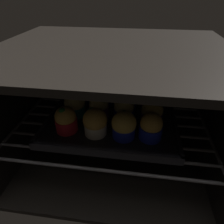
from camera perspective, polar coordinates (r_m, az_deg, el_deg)
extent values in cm
cube|color=black|center=(68.05, 0.13, -12.26)|extent=(59.00, 47.00, 1.50)
cube|color=black|center=(49.20, 0.19, 17.87)|extent=(59.00, 47.00, 1.50)
cube|color=black|center=(76.57, 2.49, 9.63)|extent=(59.00, 1.50, 34.00)
cube|color=black|center=(66.35, -25.29, 2.17)|extent=(1.50, 47.00, 34.00)
cube|color=black|center=(60.60, 28.21, -1.76)|extent=(1.50, 47.00, 34.00)
cylinder|color=#4C494C|center=(44.86, -3.28, -16.76)|extent=(54.00, 0.80, 0.80)
cylinder|color=#4C494C|center=(47.96, -2.21, -12.44)|extent=(54.00, 0.80, 0.80)
cylinder|color=#4C494C|center=(51.31, -1.30, -8.66)|extent=(54.00, 0.80, 0.80)
cylinder|color=#4C494C|center=(54.87, -0.52, -5.35)|extent=(54.00, 0.80, 0.80)
cylinder|color=#4C494C|center=(58.60, 0.15, -2.45)|extent=(54.00, 0.80, 0.80)
cylinder|color=#4C494C|center=(62.47, 0.74, 0.09)|extent=(54.00, 0.80, 0.80)
cylinder|color=#4C494C|center=(66.45, 1.26, 2.34)|extent=(54.00, 0.80, 0.80)
cylinder|color=#4C494C|center=(70.52, 1.72, 4.32)|extent=(54.00, 0.80, 0.80)
cylinder|color=#4C494C|center=(74.68, 2.13, 6.09)|extent=(54.00, 0.80, 0.80)
cylinder|color=#4C494C|center=(67.12, -23.34, -0.38)|extent=(0.80, 42.00, 0.80)
cylinder|color=#4C494C|center=(61.81, 25.87, -4.23)|extent=(0.80, 42.00, 0.80)
cube|color=black|center=(57.11, 0.00, -2.30)|extent=(36.48, 29.10, 1.20)
cube|color=black|center=(45.76, -2.48, -11.53)|extent=(36.48, 0.80, 1.00)
cube|color=black|center=(68.45, 1.63, 5.36)|extent=(36.48, 0.80, 1.00)
cube|color=black|center=(61.10, -16.81, -0.02)|extent=(0.80, 29.10, 1.00)
cube|color=black|center=(57.28, 17.99, -2.73)|extent=(0.80, 29.10, 1.00)
cylinder|color=red|center=(52.73, -13.26, -3.60)|extent=(5.80, 5.80, 3.59)
sphere|color=gold|center=(51.25, -13.62, -1.31)|extent=(5.53, 5.53, 5.53)
sphere|color=#1E6023|center=(49.71, -14.41, 0.23)|extent=(1.89, 1.89, 1.89)
cylinder|color=silver|center=(50.43, -4.88, -4.62)|extent=(5.80, 5.80, 3.59)
sphere|color=gold|center=(48.92, -5.02, -2.32)|extent=(6.27, 6.27, 6.27)
sphere|color=#28702D|center=(48.70, -6.01, 0.23)|extent=(2.05, 2.05, 2.05)
cylinder|color=#1928B7|center=(49.39, 3.47, -5.51)|extent=(5.80, 5.80, 3.59)
sphere|color=gold|center=(47.90, 3.56, -3.26)|extent=(6.23, 6.23, 6.23)
sphere|color=#19511E|center=(47.21, 3.58, -0.52)|extent=(1.62, 1.62, 1.62)
cylinder|color=#1928B7|center=(49.86, 11.26, -5.77)|extent=(5.80, 5.80, 3.59)
sphere|color=gold|center=(48.24, 11.60, -3.32)|extent=(5.59, 5.59, 5.59)
sphere|color=#1E6023|center=(46.90, 10.87, -1.93)|extent=(1.72, 1.72, 1.72)
cylinder|color=#0C8C84|center=(58.16, -10.69, 0.63)|extent=(5.80, 5.80, 3.59)
sphere|color=#E0CC7A|center=(56.82, -10.96, 2.81)|extent=(6.09, 6.09, 6.09)
sphere|color=#19511E|center=(55.54, -11.09, 5.01)|extent=(1.74, 1.74, 1.74)
cylinder|color=#7A238C|center=(56.62, -3.83, 0.20)|extent=(5.80, 5.80, 3.59)
sphere|color=#E0CC7A|center=(55.25, -3.93, 2.42)|extent=(5.59, 5.59, 5.59)
sphere|color=#19511E|center=(54.19, -4.41, 3.91)|extent=(2.05, 2.05, 2.05)
cylinder|color=#1928B7|center=(55.61, 3.52, -0.47)|extent=(5.80, 5.80, 3.59)
sphere|color=#E0CC7A|center=(54.25, 3.61, 1.72)|extent=(5.84, 5.84, 5.84)
cylinder|color=#7A238C|center=(55.33, 11.57, -1.38)|extent=(5.80, 5.80, 3.59)
sphere|color=gold|center=(54.07, 11.84, 0.61)|extent=(6.01, 6.01, 6.01)
sphere|color=#1E6023|center=(52.51, 11.56, 1.91)|extent=(2.01, 2.01, 2.01)
cylinder|color=#1928B7|center=(63.79, -9.26, 3.97)|extent=(5.80, 5.80, 3.59)
sphere|color=#E0CC7A|center=(62.66, -9.46, 5.87)|extent=(5.83, 5.83, 5.83)
cylinder|color=#1928B7|center=(62.26, -2.59, 3.61)|extent=(5.80, 5.80, 3.59)
sphere|color=#DBBC60|center=(60.90, -2.66, 5.90)|extent=(6.11, 6.11, 6.11)
sphere|color=#28702D|center=(59.84, -2.69, 7.62)|extent=(2.49, 2.49, 2.49)
cylinder|color=#1928B7|center=(61.43, 4.63, 3.08)|extent=(5.80, 5.80, 3.59)
sphere|color=gold|center=(60.33, 4.72, 4.90)|extent=(5.67, 5.67, 5.67)
sphere|color=#19511E|center=(59.99, 4.71, 6.68)|extent=(2.08, 2.08, 2.08)
cylinder|color=#7A238C|center=(62.15, 11.29, 2.88)|extent=(5.80, 5.80, 3.59)
sphere|color=#E0CC7A|center=(61.00, 11.53, 4.77)|extent=(5.87, 5.87, 5.87)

